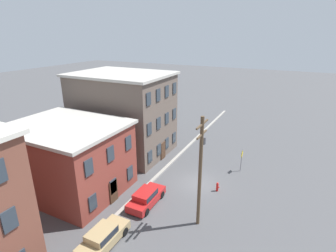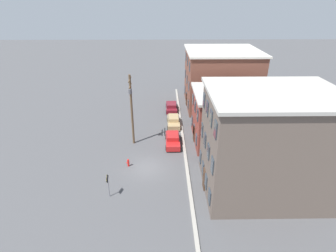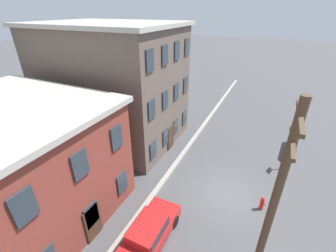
{
  "view_description": "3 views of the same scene",
  "coord_description": "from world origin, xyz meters",
  "px_view_note": "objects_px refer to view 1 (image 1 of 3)",
  "views": [
    {
      "loc": [
        -22.9,
        -7.91,
        15.01
      ],
      "look_at": [
        0.46,
        3.69,
        5.74
      ],
      "focal_mm": 28.0,
      "sensor_mm": 36.0,
      "label": 1
    },
    {
      "loc": [
        24.9,
        1.97,
        17.72
      ],
      "look_at": [
        1.98,
        2.31,
        6.35
      ],
      "focal_mm": 28.0,
      "sensor_mm": 36.0,
      "label": 2
    },
    {
      "loc": [
        -12.2,
        -1.31,
        11.35
      ],
      "look_at": [
        1.27,
        5.1,
        3.53
      ],
      "focal_mm": 24.0,
      "sensor_mm": 36.0,
      "label": 3
    }
  ],
  "objects_px": {
    "utility_pole": "(200,167)",
    "fire_hydrant": "(217,187)",
    "car_red": "(146,197)",
    "caution_sign": "(242,157)",
    "car_tan": "(103,237)"
  },
  "relations": [
    {
      "from": "car_red",
      "to": "utility_pole",
      "type": "distance_m",
      "value": 6.91
    },
    {
      "from": "car_tan",
      "to": "fire_hydrant",
      "type": "relative_size",
      "value": 4.58
    },
    {
      "from": "caution_sign",
      "to": "car_red",
      "type": "bearing_deg",
      "value": 147.12
    },
    {
      "from": "utility_pole",
      "to": "car_red",
      "type": "bearing_deg",
      "value": 86.56
    },
    {
      "from": "fire_hydrant",
      "to": "car_red",
      "type": "bearing_deg",
      "value": 133.4
    },
    {
      "from": "fire_hydrant",
      "to": "car_tan",
      "type": "bearing_deg",
      "value": 152.44
    },
    {
      "from": "car_tan",
      "to": "utility_pole",
      "type": "distance_m",
      "value": 8.94
    },
    {
      "from": "utility_pole",
      "to": "fire_hydrant",
      "type": "relative_size",
      "value": 9.77
    },
    {
      "from": "utility_pole",
      "to": "caution_sign",
      "type": "bearing_deg",
      "value": -7.28
    },
    {
      "from": "car_tan",
      "to": "car_red",
      "type": "relative_size",
      "value": 1.0
    },
    {
      "from": "fire_hydrant",
      "to": "utility_pole",
      "type": "bearing_deg",
      "value": 179.11
    },
    {
      "from": "utility_pole",
      "to": "fire_hydrant",
      "type": "bearing_deg",
      "value": -0.89
    },
    {
      "from": "car_red",
      "to": "caution_sign",
      "type": "bearing_deg",
      "value": -32.88
    },
    {
      "from": "car_red",
      "to": "car_tan",
      "type": "bearing_deg",
      "value": 177.02
    },
    {
      "from": "car_red",
      "to": "fire_hydrant",
      "type": "relative_size",
      "value": 4.58
    }
  ]
}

